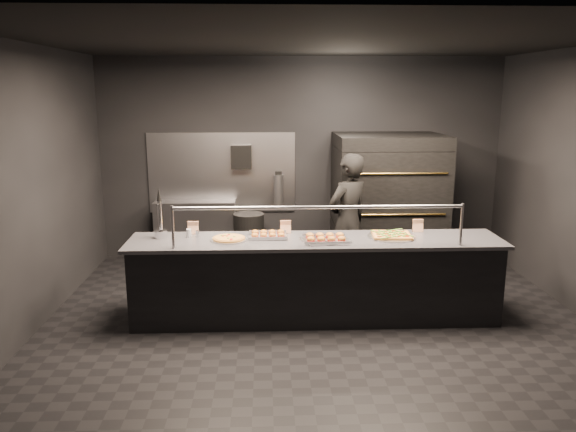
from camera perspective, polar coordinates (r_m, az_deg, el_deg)
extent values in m
plane|color=black|center=(6.46, 2.75, -10.27)|extent=(6.00, 6.00, 0.00)
plane|color=black|center=(5.97, 3.06, 17.31)|extent=(6.00, 6.00, 0.00)
cube|color=black|center=(8.50, 1.37, 5.81)|extent=(6.00, 0.04, 3.00)
cube|color=black|center=(3.61, 6.48, -3.76)|extent=(6.00, 0.04, 3.00)
cube|color=black|center=(6.49, -24.54, 2.52)|extent=(0.04, 5.00, 3.00)
cube|color=#99999E|center=(8.51, -6.74, 4.38)|extent=(2.20, 0.02, 1.20)
cube|color=black|center=(6.30, 2.79, -6.58)|extent=(4.00, 0.70, 0.88)
cube|color=#36363B|center=(6.16, 2.83, -2.54)|extent=(4.10, 0.78, 0.04)
cylinder|color=#99999E|center=(5.86, -11.63, -1.11)|extent=(0.03, 0.03, 0.45)
cylinder|color=#99999E|center=(6.14, 17.21, -0.81)|extent=(0.03, 0.03, 0.45)
cylinder|color=#99999E|center=(5.77, 3.15, 0.89)|extent=(3.00, 0.04, 0.04)
cube|color=black|center=(8.31, 9.89, -2.97)|extent=(1.50, 1.15, 0.60)
cube|color=black|center=(8.18, 10.05, 1.08)|extent=(1.50, 1.20, 0.55)
cube|color=black|center=(8.08, 10.20, 4.90)|extent=(1.50, 1.20, 0.55)
cube|color=black|center=(8.04, 10.30, 7.52)|extent=(1.50, 1.20, 0.18)
cylinder|color=gold|center=(7.58, 11.03, 0.14)|extent=(1.30, 0.02, 0.02)
cylinder|color=gold|center=(7.49, 11.21, 4.25)|extent=(1.30, 0.02, 0.02)
cube|color=#99999E|center=(8.56, -9.34, -1.45)|extent=(1.20, 0.35, 0.90)
cube|color=black|center=(8.37, -4.77, 6.01)|extent=(0.30, 0.20, 0.35)
cylinder|color=#B2B2B7|center=(8.45, -0.97, 2.69)|extent=(0.14, 0.14, 0.45)
cube|color=black|center=(8.41, -0.98, 4.37)|extent=(0.10, 0.06, 0.06)
cylinder|color=silver|center=(6.36, -12.78, -1.80)|extent=(0.15, 0.15, 0.08)
cylinder|color=silver|center=(6.31, -12.86, -0.15)|extent=(0.05, 0.05, 0.38)
cylinder|color=silver|center=(6.20, -13.08, 1.19)|extent=(0.02, 0.10, 0.02)
cone|color=black|center=(6.26, -12.98, 2.18)|extent=(0.05, 0.05, 0.15)
cylinder|color=silver|center=(6.15, -6.03, -2.38)|extent=(0.41, 0.41, 0.01)
cylinder|color=#AA7A36|center=(6.15, -6.03, -2.27)|extent=(0.36, 0.36, 0.02)
cylinder|color=gold|center=(6.14, -6.03, -2.17)|extent=(0.31, 0.31, 0.01)
cube|color=silver|center=(6.24, -2.05, -2.06)|extent=(0.43, 0.32, 0.02)
ellipsoid|color=#B76D27|center=(6.16, -3.39, -1.95)|extent=(0.08, 0.08, 0.05)
ellipsoid|color=#B76D27|center=(6.30, -3.37, -1.63)|extent=(0.08, 0.08, 0.05)
ellipsoid|color=#B76D27|center=(6.16, -2.50, -1.94)|extent=(0.08, 0.08, 0.05)
ellipsoid|color=#B76D27|center=(6.30, -2.49, -1.62)|extent=(0.08, 0.08, 0.05)
ellipsoid|color=#B76D27|center=(6.16, -1.60, -1.93)|extent=(0.08, 0.08, 0.05)
ellipsoid|color=#B76D27|center=(6.30, -1.62, -1.61)|extent=(0.08, 0.08, 0.05)
ellipsoid|color=#B76D27|center=(6.17, -0.71, -1.92)|extent=(0.08, 0.08, 0.05)
ellipsoid|color=#B76D27|center=(6.30, -0.74, -1.60)|extent=(0.08, 0.08, 0.05)
cube|color=silver|center=(6.08, 3.84, -2.47)|extent=(0.55, 0.46, 0.02)
ellipsoid|color=#B76D27|center=(5.98, 2.35, -2.34)|extent=(0.09, 0.09, 0.06)
ellipsoid|color=#B76D27|center=(6.13, 2.23, -1.95)|extent=(0.09, 0.09, 0.06)
ellipsoid|color=#B76D27|center=(5.99, 3.40, -2.33)|extent=(0.09, 0.09, 0.06)
ellipsoid|color=#B76D27|center=(6.14, 3.25, -1.94)|extent=(0.09, 0.09, 0.06)
ellipsoid|color=#B76D27|center=(6.00, 4.44, -2.31)|extent=(0.09, 0.09, 0.06)
ellipsoid|color=#B76D27|center=(6.15, 4.26, -1.93)|extent=(0.09, 0.09, 0.06)
ellipsoid|color=#B76D27|center=(6.01, 5.47, -2.30)|extent=(0.09, 0.09, 0.06)
ellipsoid|color=#B76D27|center=(6.17, 5.27, -1.92)|extent=(0.09, 0.09, 0.06)
cylinder|color=silver|center=(6.34, 10.47, -2.07)|extent=(0.53, 0.53, 0.01)
cube|color=#AA7A36|center=(6.34, 10.48, -1.93)|extent=(0.45, 0.41, 0.02)
cube|color=gold|center=(6.33, 10.48, -1.82)|extent=(0.43, 0.38, 0.01)
cube|color=#589A33|center=(6.33, 10.49, -1.74)|extent=(0.40, 0.36, 0.01)
cylinder|color=silver|center=(6.32, -10.04, -1.72)|extent=(0.06, 0.06, 0.09)
cylinder|color=silver|center=(6.31, -9.19, -1.80)|extent=(0.04, 0.04, 0.07)
cube|color=white|center=(6.44, -9.62, -1.17)|extent=(0.12, 0.04, 0.15)
cube|color=white|center=(6.39, -0.24, -1.09)|extent=(0.12, 0.04, 0.15)
cube|color=white|center=(6.62, 13.06, -0.94)|extent=(0.12, 0.04, 0.15)
cylinder|color=black|center=(8.29, -3.98, -2.31)|extent=(0.45, 0.45, 0.75)
imported|color=black|center=(7.26, 6.09, -0.50)|extent=(0.76, 0.72, 1.74)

